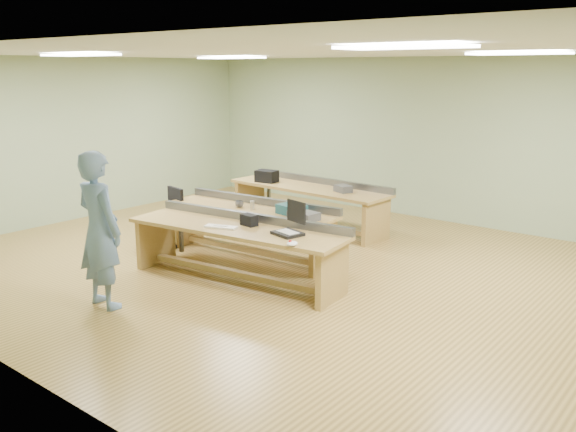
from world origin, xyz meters
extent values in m
plane|color=#A37F3D|center=(0.00, 0.00, 0.00)|extent=(10.00, 10.00, 0.00)
plane|color=silver|center=(0.00, 0.00, 3.00)|extent=(10.00, 10.00, 0.00)
cube|color=gray|center=(0.00, 4.00, 1.50)|extent=(10.00, 0.04, 3.00)
cube|color=gray|center=(0.00, -4.00, 1.50)|extent=(10.00, 0.04, 3.00)
cube|color=gray|center=(-5.00, 0.00, 1.50)|extent=(0.04, 8.00, 3.00)
cube|color=white|center=(-2.50, -1.50, 2.97)|extent=(1.20, 0.50, 0.03)
cube|color=white|center=(-2.50, 1.50, 2.97)|extent=(1.20, 0.50, 0.03)
cube|color=white|center=(2.50, -1.50, 2.97)|extent=(1.20, 0.50, 0.03)
cube|color=white|center=(2.50, 1.50, 2.97)|extent=(1.20, 0.50, 0.03)
cube|color=#B08C4A|center=(-0.22, -0.85, 0.72)|extent=(3.18, 1.20, 0.05)
cube|color=#B08C4A|center=(-1.66, -1.03, 0.35)|extent=(0.17, 0.73, 0.70)
cube|color=#B08C4A|center=(1.22, -0.68, 0.35)|extent=(0.17, 0.73, 0.70)
cube|color=#B08C4A|center=(-0.22, -0.85, 0.10)|extent=(2.79, 0.44, 0.08)
cube|color=#56585E|center=(-0.26, -0.48, 0.81)|extent=(3.09, 0.46, 0.11)
cube|color=#B08C4A|center=(-0.80, 0.08, 0.72)|extent=(2.81, 0.95, 0.05)
cube|color=#B08C4A|center=(-2.08, -0.02, 0.35)|extent=(0.13, 0.64, 0.70)
cube|color=#B08C4A|center=(0.47, 0.18, 0.35)|extent=(0.13, 0.64, 0.70)
cube|color=#B08C4A|center=(-0.80, 0.08, 0.10)|extent=(2.46, 0.29, 0.08)
cube|color=#56585E|center=(-0.83, 0.40, 0.81)|extent=(2.76, 0.30, 0.11)
cube|color=#B08C4A|center=(-1.17, 2.00, 0.72)|extent=(3.14, 0.97, 0.05)
cube|color=#B08C4A|center=(-2.62, 2.07, 0.35)|extent=(0.11, 0.73, 0.70)
cube|color=#B08C4A|center=(0.28, 1.94, 0.35)|extent=(0.11, 0.73, 0.70)
cube|color=#B08C4A|center=(-1.17, 2.00, 0.10)|extent=(2.81, 0.23, 0.08)
cube|color=#56585E|center=(-1.15, 2.38, 0.81)|extent=(3.11, 0.22, 0.11)
imported|color=slate|center=(-0.85, -2.49, 0.94)|extent=(0.70, 0.48, 1.88)
cube|color=black|center=(0.57, -0.74, 0.77)|extent=(0.41, 0.36, 0.04)
cube|color=black|center=(0.61, -0.60, 1.03)|extent=(0.35, 0.10, 0.28)
cube|color=silver|center=(-0.33, -1.01, 0.76)|extent=(0.45, 0.28, 0.02)
ellipsoid|color=white|center=(0.92, -1.09, 0.78)|extent=(0.15, 0.16, 0.06)
cube|color=black|center=(-0.12, -0.69, 0.82)|extent=(0.24, 0.17, 0.15)
cylinder|color=black|center=(-2.24, -0.37, 0.23)|extent=(0.06, 0.06, 0.46)
cube|color=black|center=(-2.24, -0.37, 0.48)|extent=(0.52, 0.52, 0.06)
cube|color=black|center=(-2.19, -0.17, 0.74)|extent=(0.42, 0.14, 0.40)
cylinder|color=black|center=(-2.24, -0.37, 0.03)|extent=(0.60, 0.60, 0.06)
cube|color=#164047|center=(-0.09, 0.18, 0.82)|extent=(0.43, 0.35, 0.14)
cube|color=#38383A|center=(0.24, 0.03, 0.81)|extent=(0.44, 0.30, 0.11)
imported|color=#38383A|center=(-0.98, 0.04, 0.80)|extent=(0.16, 0.16, 0.10)
cylinder|color=silver|center=(-0.75, 0.06, 0.81)|extent=(0.07, 0.07, 0.12)
cube|color=black|center=(-2.03, 1.89, 0.86)|extent=(0.41, 0.32, 0.22)
cube|color=#38383A|center=(-0.41, 1.99, 0.81)|extent=(0.34, 0.30, 0.11)
camera|label=1|loc=(5.19, -6.49, 2.78)|focal=38.00mm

